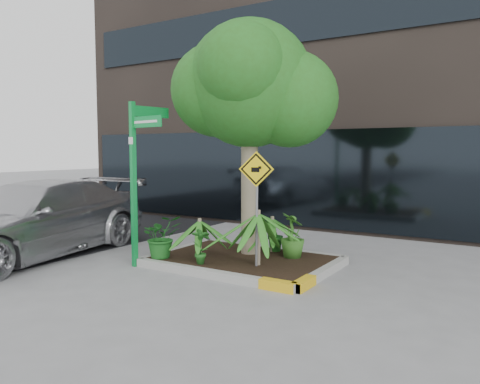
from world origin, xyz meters
The scene contains 14 objects.
ground centered at (0.00, 0.00, 0.00)m, with size 80.00×80.00×0.00m, color gray.
asphalt_road centered at (-6.50, 0.00, 0.01)m, with size 7.00×80.00×0.01m, color black.
planter centered at (0.23, 0.27, 0.10)m, with size 3.35×2.36×0.15m.
tree centered at (0.11, 0.69, 3.41)m, with size 3.11×2.76×4.67m.
palm_front centered at (0.74, -0.07, 1.06)m, with size 1.09×1.09×1.21m.
palm_left centered at (-0.52, -0.10, 0.83)m, with size 0.82×0.82×0.92m.
palm_back centered at (0.43, 1.02, 0.81)m, with size 0.80×0.80×0.88m.
parked_car centered at (-3.80, -1.32, 0.77)m, with size 2.14×5.28×1.53m, color silver.
shrub_a centered at (-1.08, -0.54, 0.55)m, with size 0.72×0.72×0.81m, color #19591B.
shrub_b centered at (0.98, 0.79, 0.57)m, with size 0.47×0.47×0.84m, color #2F671F.
shrub_c centered at (-0.15, -0.55, 0.48)m, with size 0.34×0.34×0.65m, color #20601D.
shrub_d centered at (0.47, 1.05, 0.50)m, with size 0.38×0.38×0.70m, color #1F691E.
street_sign_post centered at (-1.39, -0.81, 1.88)m, with size 0.89×0.98×3.04m.
cattle_sign centered at (0.74, -0.15, 1.50)m, with size 0.59×0.20×1.99m.
Camera 1 is at (4.73, -7.08, 2.15)m, focal length 35.00 mm.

